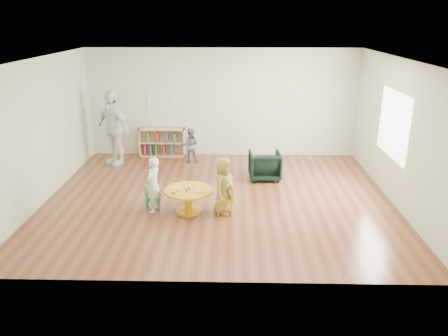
% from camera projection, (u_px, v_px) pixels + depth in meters
% --- Properties ---
extents(room, '(7.10, 7.00, 2.80)m').
position_uv_depth(room, '(219.00, 107.00, 8.36)').
color(room, brown).
rests_on(room, ground).
extents(activity_table, '(0.91, 0.91, 0.50)m').
position_uv_depth(activity_table, '(189.00, 196.00, 8.27)').
color(activity_table, gold).
rests_on(activity_table, ground).
extents(kid_chair_left, '(0.34, 0.34, 0.50)m').
position_uv_depth(kid_chair_left, '(151.00, 197.00, 8.36)').
color(kid_chair_left, '#18845A').
rests_on(kid_chair_left, ground).
extents(kid_chair_right, '(0.33, 0.33, 0.59)m').
position_uv_depth(kid_chair_right, '(227.00, 198.00, 8.20)').
color(kid_chair_right, gold).
rests_on(kid_chair_right, ground).
extents(bookshelf, '(1.20, 0.30, 0.75)m').
position_uv_depth(bookshelf, '(162.00, 142.00, 11.60)').
color(bookshelf, tan).
rests_on(bookshelf, ground).
extents(alphabet_poster, '(0.74, 0.01, 0.54)m').
position_uv_depth(alphabet_poster, '(161.00, 105.00, 11.40)').
color(alphabet_poster, white).
rests_on(alphabet_poster, ground).
extents(armchair, '(0.74, 0.75, 0.64)m').
position_uv_depth(armchair, '(265.00, 166.00, 9.95)').
color(armchair, black).
rests_on(armchair, ground).
extents(child_left, '(0.37, 0.46, 1.08)m').
position_uv_depth(child_left, '(153.00, 185.00, 8.22)').
color(child_left, white).
rests_on(child_left, ground).
extents(child_right, '(0.53, 0.63, 1.10)m').
position_uv_depth(child_right, '(223.00, 186.00, 8.14)').
color(child_right, yellow).
rests_on(child_right, ground).
extents(toddler, '(0.44, 0.35, 0.88)m').
position_uv_depth(toddler, '(190.00, 145.00, 11.08)').
color(toddler, '#161738').
rests_on(toddler, ground).
extents(adult_caretaker, '(1.14, 1.01, 1.85)m').
position_uv_depth(adult_caretaker, '(113.00, 128.00, 10.78)').
color(adult_caretaker, white).
rests_on(adult_caretaker, ground).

